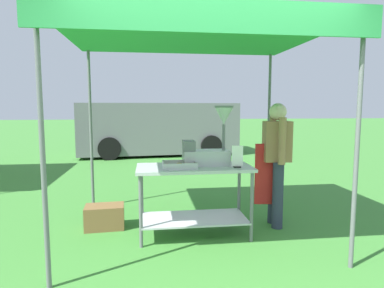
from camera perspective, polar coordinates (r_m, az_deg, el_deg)
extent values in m
plane|color=#3D7F33|center=(8.84, -3.57, -3.77)|extent=(70.00, 70.00, 0.00)
cylinder|color=slate|center=(2.98, -24.56, -1.11)|extent=(0.04, 0.04, 2.40)
cylinder|color=slate|center=(3.44, 26.78, -0.28)|extent=(0.04, 0.04, 2.40)
cylinder|color=slate|center=(5.22, -17.16, 2.16)|extent=(0.04, 0.04, 2.40)
cylinder|color=slate|center=(5.50, 13.17, 2.47)|extent=(0.04, 0.04, 2.40)
cube|color=#2D934C|center=(4.11, 0.10, 18.53)|extent=(3.01, 2.51, 0.05)
cube|color=#2D934C|center=(2.88, 3.59, 21.03)|extent=(3.01, 0.02, 0.24)
cube|color=#B7B7BC|center=(3.93, 0.38, -4.13)|extent=(1.37, 0.64, 0.04)
cube|color=#B7B7BC|center=(4.09, 0.37, -12.79)|extent=(1.26, 0.59, 0.02)
cylinder|color=slate|center=(3.74, -8.90, -11.54)|extent=(0.04, 0.04, 0.82)
cylinder|color=slate|center=(3.92, 10.33, -10.74)|extent=(0.04, 0.04, 0.82)
cylinder|color=slate|center=(4.26, -8.73, -9.30)|extent=(0.04, 0.04, 0.82)
cylinder|color=slate|center=(4.41, 8.16, -8.73)|extent=(0.04, 0.04, 0.82)
cube|color=#B7B7BC|center=(3.83, -2.20, -4.05)|extent=(0.39, 0.28, 0.01)
cube|color=#B7B7BC|center=(3.69, -2.01, -3.87)|extent=(0.39, 0.01, 0.06)
cube|color=#B7B7BC|center=(3.96, -2.38, -3.19)|extent=(0.39, 0.01, 0.06)
cube|color=#B7B7BC|center=(3.81, -5.06, -3.57)|extent=(0.01, 0.28, 0.06)
cube|color=#B7B7BC|center=(3.85, 0.63, -3.46)|extent=(0.01, 0.28, 0.06)
torus|color=gold|center=(3.75, -3.19, -4.01)|extent=(0.11, 0.11, 0.03)
torus|color=gold|center=(3.81, -2.34, -3.81)|extent=(0.09, 0.09, 0.03)
torus|color=gold|center=(3.79, -1.07, -3.87)|extent=(0.11, 0.11, 0.03)
torus|color=gold|center=(3.91, -2.19, -3.57)|extent=(0.10, 0.10, 0.03)
torus|color=gold|center=(3.79, -4.03, -3.90)|extent=(0.11, 0.11, 0.03)
torus|color=gold|center=(3.87, -4.30, -3.68)|extent=(0.11, 0.11, 0.03)
torus|color=gold|center=(3.89, -0.96, -3.62)|extent=(0.12, 0.12, 0.03)
cube|color=#B7B7BC|center=(4.01, 2.42, -2.36)|extent=(0.56, 0.28, 0.18)
cube|color=slate|center=(3.96, -0.56, -0.28)|extent=(0.14, 0.22, 0.12)
cylinder|color=slate|center=(4.03, 5.52, 1.19)|extent=(0.04, 0.04, 0.31)
cone|color=#B7B7BC|center=(4.01, 5.56, 4.86)|extent=(0.22, 0.22, 0.20)
cylinder|color=slate|center=(4.01, 5.58, 6.48)|extent=(0.23, 0.23, 0.02)
cube|color=black|center=(3.87, 7.87, -3.96)|extent=(0.08, 0.05, 0.02)
cube|color=white|center=(3.85, 7.89, -2.07)|extent=(0.13, 0.03, 0.24)
cylinder|color=#2D3347|center=(4.40, 14.67, -8.65)|extent=(0.14, 0.14, 0.86)
cylinder|color=#2D3347|center=(4.59, 13.97, -8.01)|extent=(0.14, 0.14, 0.86)
cube|color=#9E704C|center=(4.38, 14.56, 0.45)|extent=(0.36, 0.25, 0.52)
cube|color=red|center=(4.41, 12.90, -5.13)|extent=(0.32, 0.05, 0.80)
cylinder|color=#9E704C|center=(4.16, 15.41, 0.50)|extent=(0.10, 0.10, 0.58)
cylinder|color=#9E704C|center=(4.58, 13.81, 1.06)|extent=(0.10, 0.10, 0.58)
sphere|color=beige|center=(4.35, 14.70, 5.43)|extent=(0.22, 0.22, 0.22)
cube|color=brown|center=(4.48, -14.94, -12.12)|extent=(0.51, 0.34, 0.30)
cube|color=slate|center=(10.99, -5.89, 2.87)|extent=(5.19, 2.33, 1.60)
cube|color=#1E2833|center=(10.93, -16.26, 4.73)|extent=(0.24, 1.62, 0.70)
cylinder|color=black|center=(10.05, -14.14, -0.77)|extent=(0.70, 0.30, 0.68)
cylinder|color=black|center=(11.90, -13.88, 0.33)|extent=(0.70, 0.30, 0.68)
cylinder|color=black|center=(10.43, 3.31, -0.33)|extent=(0.70, 0.30, 0.68)
cylinder|color=black|center=(12.22, 0.94, 0.67)|extent=(0.70, 0.30, 0.68)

